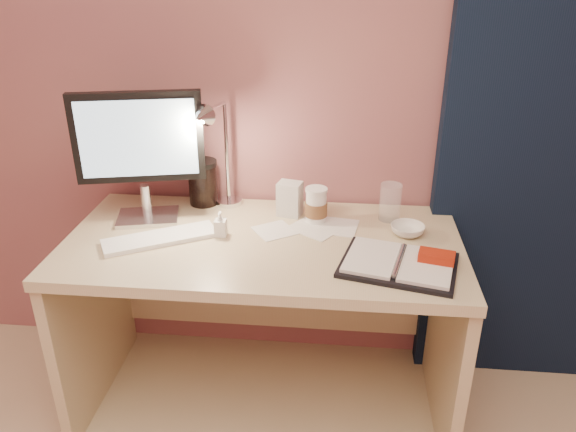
# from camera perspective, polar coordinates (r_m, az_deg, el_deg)

# --- Properties ---
(room) EXTENTS (3.50, 3.50, 3.50)m
(room) POSITION_cam_1_polar(r_m,az_deg,el_deg) (2.23, 23.91, 9.72)
(room) COLOR #C6B28E
(room) RESTS_ON ground
(desk) EXTENTS (1.40, 0.70, 0.73)m
(desk) POSITION_cam_1_polar(r_m,az_deg,el_deg) (2.16, -2.21, -6.81)
(desk) COLOR #C0B188
(desk) RESTS_ON ground
(monitor) EXTENTS (0.45, 0.21, 0.49)m
(monitor) POSITION_cam_1_polar(r_m,az_deg,el_deg) (2.09, -14.86, 6.92)
(monitor) COLOR silver
(monitor) RESTS_ON desk
(keyboard) EXTENTS (0.40, 0.29, 0.02)m
(keyboard) POSITION_cam_1_polar(r_m,az_deg,el_deg) (2.03, -12.88, -2.20)
(keyboard) COLOR white
(keyboard) RESTS_ON desk
(planner) EXTENTS (0.41, 0.35, 0.06)m
(planner) POSITION_cam_1_polar(r_m,az_deg,el_deg) (1.85, 11.50, -4.71)
(planner) COLOR black
(planner) RESTS_ON desk
(paper_a) EXTENTS (0.18, 0.18, 0.00)m
(paper_a) POSITION_cam_1_polar(r_m,az_deg,el_deg) (2.04, -1.39, -1.49)
(paper_a) COLOR silver
(paper_a) RESTS_ON desk
(paper_b) EXTENTS (0.17, 0.17, 0.00)m
(paper_b) POSITION_cam_1_polar(r_m,az_deg,el_deg) (2.08, 4.98, -1.08)
(paper_b) COLOR silver
(paper_b) RESTS_ON desk
(paper_c) EXTENTS (0.24, 0.24, 0.00)m
(paper_c) POSITION_cam_1_polar(r_m,az_deg,el_deg) (2.07, 2.99, -1.10)
(paper_c) COLOR silver
(paper_c) RESTS_ON desk
(coffee_cup) EXTENTS (0.08, 0.08, 0.14)m
(coffee_cup) POSITION_cam_1_polar(r_m,az_deg,el_deg) (2.09, 2.87, 1.01)
(coffee_cup) COLOR white
(coffee_cup) RESTS_ON desk
(clear_cup) EXTENTS (0.08, 0.08, 0.14)m
(clear_cup) POSITION_cam_1_polar(r_m,az_deg,el_deg) (2.14, 10.34, 1.40)
(clear_cup) COLOR white
(clear_cup) RESTS_ON desk
(bowl) EXTENTS (0.12, 0.12, 0.04)m
(bowl) POSITION_cam_1_polar(r_m,az_deg,el_deg) (2.05, 12.06, -1.40)
(bowl) COLOR silver
(bowl) RESTS_ON desk
(lotion_bottle) EXTENTS (0.04, 0.04, 0.09)m
(lotion_bottle) POSITION_cam_1_polar(r_m,az_deg,el_deg) (2.01, -6.89, -0.80)
(lotion_bottle) COLOR white
(lotion_bottle) RESTS_ON desk
(dark_jar) EXTENTS (0.11, 0.11, 0.16)m
(dark_jar) POSITION_cam_1_polar(r_m,az_deg,el_deg) (2.27, -8.62, 3.18)
(dark_jar) COLOR black
(dark_jar) RESTS_ON desk
(product_box) EXTENTS (0.10, 0.09, 0.13)m
(product_box) POSITION_cam_1_polar(r_m,az_deg,el_deg) (2.14, 0.18, 1.75)
(product_box) COLOR silver
(product_box) RESTS_ON desk
(desk_lamp) EXTENTS (0.15, 0.27, 0.44)m
(desk_lamp) POSITION_cam_1_polar(r_m,az_deg,el_deg) (2.08, -6.10, 7.02)
(desk_lamp) COLOR silver
(desk_lamp) RESTS_ON desk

